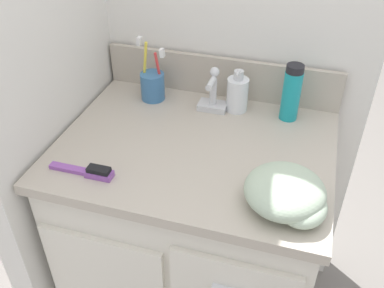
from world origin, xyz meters
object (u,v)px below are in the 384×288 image
toothbrush_cup (153,85)px  soap_dispenser (237,94)px  hairbrush (90,171)px  hand_towel (289,194)px  shaving_cream_can (291,93)px

toothbrush_cup → soap_dispenser: toothbrush_cup is taller
toothbrush_cup → hairbrush: (-0.02, -0.41, -0.04)m
toothbrush_cup → hand_towel: (0.48, -0.38, -0.01)m
soap_dispenser → hand_towel: (0.20, -0.39, -0.02)m
toothbrush_cup → hand_towel: size_ratio=1.07×
toothbrush_cup → hairbrush: size_ratio=1.18×
shaving_cream_can → hairbrush: size_ratio=1.01×
hairbrush → hand_towel: (0.50, 0.03, 0.03)m
toothbrush_cup → hand_towel: toothbrush_cup is taller
toothbrush_cup → hairbrush: 0.41m
shaving_cream_can → toothbrush_cup: bearing=-178.9°
hairbrush → hand_towel: hand_towel is taller
toothbrush_cup → shaving_cream_can: toothbrush_cup is taller
shaving_cream_can → hand_towel: size_ratio=0.91×
soap_dispenser → hairbrush: soap_dispenser is taller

